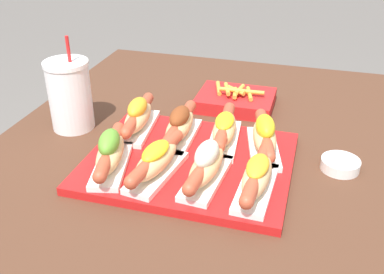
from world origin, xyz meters
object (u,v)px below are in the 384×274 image
at_px(hot_dog_1, 156,161).
at_px(hot_dog_2, 207,165).
at_px(hot_dog_6, 224,129).
at_px(hot_dog_3, 257,176).
at_px(hot_dog_0, 110,153).
at_px(hot_dog_7, 264,136).
at_px(serving_tray, 189,162).
at_px(drink_cup, 70,95).
at_px(fries_basket, 234,100).
at_px(sauce_bowl, 340,164).
at_px(hot_dog_4, 138,117).
at_px(hot_dog_5, 180,126).

xyz_separation_m(hot_dog_1, hot_dog_2, (0.10, 0.01, 0.00)).
bearing_deg(hot_dog_6, hot_dog_2, -90.12).
relative_size(hot_dog_3, hot_dog_6, 1.00).
bearing_deg(hot_dog_0, hot_dog_1, 0.80).
bearing_deg(hot_dog_7, serving_tray, -153.01).
distance_m(hot_dog_0, hot_dog_3, 0.29).
relative_size(hot_dog_0, hot_dog_3, 0.98).
bearing_deg(drink_cup, hot_dog_6, -0.60).
bearing_deg(fries_basket, hot_dog_3, -72.80).
distance_m(hot_dog_0, hot_dog_2, 0.20).
height_order(hot_dog_0, sauce_bowl, hot_dog_0).
xyz_separation_m(hot_dog_0, hot_dog_6, (0.20, 0.16, -0.00)).
height_order(hot_dog_0, hot_dog_2, same).
bearing_deg(hot_dog_4, hot_dog_6, -0.42).
bearing_deg(sauce_bowl, drink_cup, 178.53).
relative_size(serving_tray, sauce_bowl, 5.29).
bearing_deg(sauce_bowl, hot_dog_3, -135.76).
bearing_deg(hot_dog_1, sauce_bowl, 23.35).
bearing_deg(hot_dog_7, sauce_bowl, -0.08).
height_order(hot_dog_2, fries_basket, hot_dog_2).
xyz_separation_m(hot_dog_6, hot_dog_7, (0.09, -0.01, 0.00)).
xyz_separation_m(hot_dog_3, fries_basket, (-0.12, 0.39, -0.03)).
distance_m(hot_dog_0, sauce_bowl, 0.47).
bearing_deg(hot_dog_0, hot_dog_7, 28.15).
xyz_separation_m(hot_dog_5, hot_dog_6, (0.10, 0.01, -0.00)).
xyz_separation_m(hot_dog_2, hot_dog_4, (-0.20, 0.16, -0.00)).
height_order(hot_dog_1, hot_dog_4, hot_dog_4).
bearing_deg(fries_basket, hot_dog_0, -113.64).
bearing_deg(hot_dog_7, fries_basket, 115.10).
relative_size(serving_tray, hot_dog_0, 2.03).
relative_size(hot_dog_1, fries_basket, 1.06).
bearing_deg(hot_dog_4, hot_dog_5, -8.56).
distance_m(hot_dog_0, hot_dog_4, 0.17).
relative_size(hot_dog_4, drink_cup, 0.93).
distance_m(serving_tray, hot_dog_3, 0.17).
height_order(hot_dog_0, hot_dog_6, hot_dog_0).
height_order(hot_dog_4, hot_dog_6, hot_dog_4).
relative_size(hot_dog_3, drink_cup, 0.93).
height_order(hot_dog_7, drink_cup, drink_cup).
distance_m(hot_dog_1, fries_basket, 0.40).
bearing_deg(hot_dog_1, hot_dog_0, -179.20).
xyz_separation_m(hot_dog_6, drink_cup, (-0.38, 0.00, 0.03)).
height_order(hot_dog_0, hot_dog_5, hot_dog_0).
bearing_deg(hot_dog_1, hot_dog_2, 5.25).
xyz_separation_m(hot_dog_0, hot_dog_7, (0.28, 0.15, -0.00)).
height_order(hot_dog_7, sauce_bowl, hot_dog_7).
xyz_separation_m(hot_dog_2, hot_dog_3, (0.10, -0.01, -0.00)).
bearing_deg(hot_dog_3, hot_dog_5, 143.07).
height_order(hot_dog_2, sauce_bowl, hot_dog_2).
xyz_separation_m(hot_dog_4, hot_dog_5, (0.11, -0.02, -0.00)).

